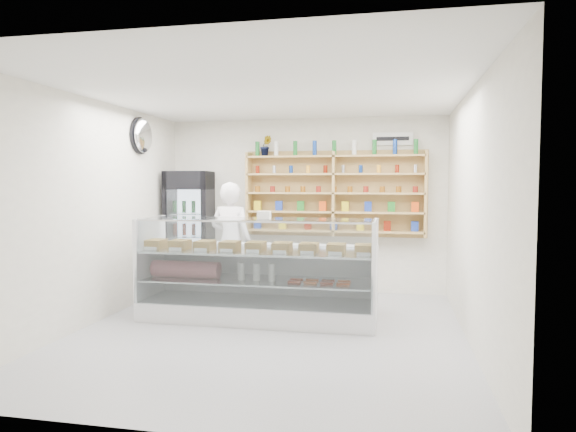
# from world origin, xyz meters

# --- Properties ---
(room) EXTENTS (5.00, 5.00, 5.00)m
(room) POSITION_xyz_m (0.00, 0.00, 1.40)
(room) COLOR #ACABB0
(room) RESTS_ON ground
(display_counter) EXTENTS (3.01, 0.90, 1.31)m
(display_counter) POSITION_xyz_m (-0.27, 0.55, 0.36)
(display_counter) COLOR white
(display_counter) RESTS_ON floor
(shop_worker) EXTENTS (0.71, 0.52, 1.77)m
(shop_worker) POSITION_xyz_m (-0.92, 1.44, 0.89)
(shop_worker) COLOR white
(shop_worker) RESTS_ON floor
(drinks_cooler) EXTENTS (0.78, 0.76, 1.95)m
(drinks_cooler) POSITION_xyz_m (-1.85, 2.13, 0.98)
(drinks_cooler) COLOR black
(drinks_cooler) RESTS_ON floor
(wall_shelving) EXTENTS (2.84, 0.28, 1.33)m
(wall_shelving) POSITION_xyz_m (0.50, 2.34, 1.59)
(wall_shelving) COLOR tan
(wall_shelving) RESTS_ON back_wall
(potted_plant) EXTENTS (0.22, 0.20, 0.33)m
(potted_plant) POSITION_xyz_m (-0.61, 2.34, 2.36)
(potted_plant) COLOR #1E6626
(potted_plant) RESTS_ON wall_shelving
(security_mirror) EXTENTS (0.15, 0.50, 0.50)m
(security_mirror) POSITION_xyz_m (-2.17, 1.20, 2.45)
(security_mirror) COLOR silver
(security_mirror) RESTS_ON left_wall
(wall_sign) EXTENTS (0.62, 0.03, 0.20)m
(wall_sign) POSITION_xyz_m (1.40, 2.47, 2.45)
(wall_sign) COLOR white
(wall_sign) RESTS_ON back_wall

